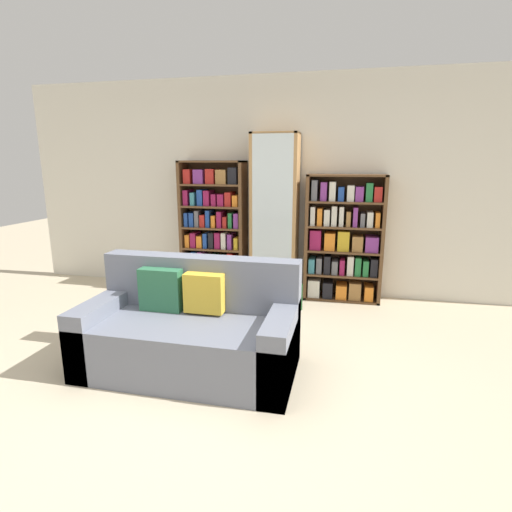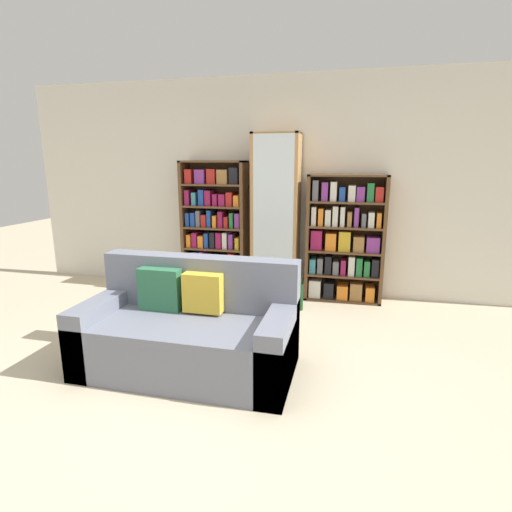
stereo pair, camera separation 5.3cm
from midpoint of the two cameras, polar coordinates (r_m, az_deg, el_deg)
name	(u,v)px [view 1 (the left image)]	position (r m, az deg, el deg)	size (l,w,h in m)	color
ground_plane	(205,395)	(3.12, -7.87, -19.09)	(16.00, 16.00, 0.00)	beige
wall_back	(272,187)	(5.16, 2.04, 9.77)	(6.76, 0.06, 2.70)	silver
couch	(191,332)	(3.35, -9.79, -10.70)	(1.70, 0.84, 0.89)	slate
bookshelf_left	(214,228)	(5.21, -6.33, 3.95)	(0.84, 0.32, 1.68)	brown
display_cabinet	(275,217)	(4.96, 2.40, 5.57)	(0.57, 0.36, 2.01)	#AD7F4C
bookshelf_right	(343,241)	(4.94, 12.04, 2.13)	(0.92, 0.32, 1.53)	brown
wine_bottle	(299,296)	(4.63, 5.83, -5.74)	(0.08, 0.08, 0.39)	#143819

